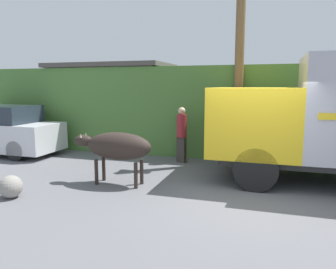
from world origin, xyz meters
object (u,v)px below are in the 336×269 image
Objects in this scene: brown_cow at (117,146)px; pedestrian_on_hill at (182,132)px; roadside_rock at (11,187)px; utility_pole at (239,59)px.

pedestrian_on_hill reaches higher than brown_cow.
pedestrian_on_hill is at bearing 58.67° from roadside_rock.
brown_cow is at bearing -128.66° from utility_pole.
brown_cow is 2.91m from pedestrian_on_hill.
roadside_rock is at bearing 72.54° from pedestrian_on_hill.
roadside_rock is (-4.34, -4.83, -2.98)m from utility_pole.
pedestrian_on_hill is 5.17m from roadside_rock.
roadside_rock is (-2.66, -4.37, -0.73)m from pedestrian_on_hill.
brown_cow is 1.18× the size of pedestrian_on_hill.
pedestrian_on_hill is 3.53× the size of roadside_rock.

